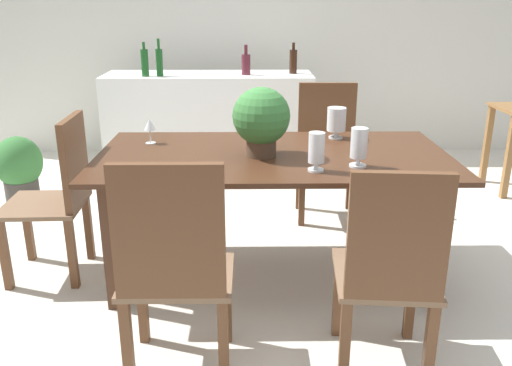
{
  "coord_description": "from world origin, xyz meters",
  "views": [
    {
      "loc": [
        -0.14,
        -3.23,
        1.59
      ],
      "look_at": [
        -0.1,
        -0.12,
        0.53
      ],
      "focal_mm": 37.73,
      "sensor_mm": 36.0,
      "label": 1
    }
  ],
  "objects_px": {
    "flower_centerpiece": "(261,119)",
    "wine_bottle_clear": "(145,62)",
    "chair_head_end": "(60,190)",
    "kitchen_counter": "(210,124)",
    "crystal_vase_right": "(359,145)",
    "dining_table": "(273,171)",
    "potted_plant_floor": "(19,167)",
    "crystal_vase_left": "(316,149)",
    "wine_glass": "(150,125)",
    "wine_bottle_amber": "(246,64)",
    "chair_near_left": "(173,263)",
    "crystal_vase_center_near": "(336,120)",
    "wine_bottle_tall": "(159,62)",
    "wine_bottle_green": "(293,61)",
    "chair_far_right": "(327,144)",
    "chair_near_right": "(390,268)"
  },
  "relations": [
    {
      "from": "wine_glass",
      "to": "wine_bottle_amber",
      "type": "relative_size",
      "value": 0.59
    },
    {
      "from": "crystal_vase_right",
      "to": "potted_plant_floor",
      "type": "relative_size",
      "value": 0.38
    },
    {
      "from": "crystal_vase_center_near",
      "to": "wine_glass",
      "type": "bearing_deg",
      "value": -174.31
    },
    {
      "from": "chair_head_end",
      "to": "chair_far_right",
      "type": "relative_size",
      "value": 0.97
    },
    {
      "from": "chair_near_left",
      "to": "chair_near_right",
      "type": "distance_m",
      "value": 0.9
    },
    {
      "from": "dining_table",
      "to": "wine_bottle_green",
      "type": "distance_m",
      "value": 2.12
    },
    {
      "from": "flower_centerpiece",
      "to": "chair_head_end",
      "type": "bearing_deg",
      "value": 177.7
    },
    {
      "from": "crystal_vase_right",
      "to": "wine_bottle_tall",
      "type": "distance_m",
      "value": 2.57
    },
    {
      "from": "wine_bottle_clear",
      "to": "potted_plant_floor",
      "type": "xyz_separation_m",
      "value": [
        -0.96,
        -0.64,
        -0.77
      ]
    },
    {
      "from": "chair_near_left",
      "to": "crystal_vase_right",
      "type": "distance_m",
      "value": 1.18
    },
    {
      "from": "wine_glass",
      "to": "crystal_vase_right",
      "type": "bearing_deg",
      "value": -23.05
    },
    {
      "from": "kitchen_counter",
      "to": "potted_plant_floor",
      "type": "bearing_deg",
      "value": -152.38
    },
    {
      "from": "flower_centerpiece",
      "to": "wine_bottle_amber",
      "type": "xyz_separation_m",
      "value": [
        -0.09,
        2.03,
        0.07
      ]
    },
    {
      "from": "kitchen_counter",
      "to": "wine_bottle_tall",
      "type": "bearing_deg",
      "value": -162.66
    },
    {
      "from": "chair_near_left",
      "to": "crystal_vase_left",
      "type": "height_order",
      "value": "chair_near_left"
    },
    {
      "from": "wine_bottle_clear",
      "to": "wine_bottle_tall",
      "type": "height_order",
      "value": "wine_bottle_tall"
    },
    {
      "from": "chair_head_end",
      "to": "wine_bottle_amber",
      "type": "distance_m",
      "value": 2.32
    },
    {
      "from": "chair_near_right",
      "to": "wine_bottle_green",
      "type": "height_order",
      "value": "wine_bottle_green"
    },
    {
      "from": "crystal_vase_center_near",
      "to": "wine_bottle_amber",
      "type": "xyz_separation_m",
      "value": [
        -0.58,
        1.63,
        0.17
      ]
    },
    {
      "from": "chair_far_right",
      "to": "wine_bottle_tall",
      "type": "relative_size",
      "value": 3.08
    },
    {
      "from": "chair_near_right",
      "to": "wine_bottle_green",
      "type": "xyz_separation_m",
      "value": [
        -0.17,
        3.05,
        0.52
      ]
    },
    {
      "from": "chair_head_end",
      "to": "potted_plant_floor",
      "type": "xyz_separation_m",
      "value": [
        -0.77,
        1.25,
        -0.24
      ]
    },
    {
      "from": "flower_centerpiece",
      "to": "wine_bottle_clear",
      "type": "height_order",
      "value": "wine_bottle_clear"
    },
    {
      "from": "crystal_vase_right",
      "to": "wine_glass",
      "type": "bearing_deg",
      "value": 156.95
    },
    {
      "from": "chair_near_left",
      "to": "crystal_vase_right",
      "type": "xyz_separation_m",
      "value": [
        0.89,
        0.72,
        0.31
      ]
    },
    {
      "from": "chair_head_end",
      "to": "wine_bottle_amber",
      "type": "relative_size",
      "value": 3.64
    },
    {
      "from": "dining_table",
      "to": "wine_bottle_amber",
      "type": "bearing_deg",
      "value": 94.67
    },
    {
      "from": "chair_near_left",
      "to": "wine_bottle_tall",
      "type": "height_order",
      "value": "wine_bottle_tall"
    },
    {
      "from": "crystal_vase_left",
      "to": "crystal_vase_right",
      "type": "bearing_deg",
      "value": 17.64
    },
    {
      "from": "wine_bottle_tall",
      "to": "wine_bottle_green",
      "type": "xyz_separation_m",
      "value": [
        1.21,
        0.15,
        -0.01
      ]
    },
    {
      "from": "kitchen_counter",
      "to": "wine_glass",
      "type": "bearing_deg",
      "value": -97.33
    },
    {
      "from": "chair_head_end",
      "to": "crystal_vase_left",
      "type": "distance_m",
      "value": 1.53
    },
    {
      "from": "chair_near_left",
      "to": "wine_bottle_amber",
      "type": "relative_size",
      "value": 3.82
    },
    {
      "from": "wine_bottle_tall",
      "to": "wine_bottle_green",
      "type": "height_order",
      "value": "wine_bottle_tall"
    },
    {
      "from": "crystal_vase_left",
      "to": "wine_glass",
      "type": "distance_m",
      "value": 1.11
    },
    {
      "from": "crystal_vase_left",
      "to": "crystal_vase_center_near",
      "type": "distance_m",
      "value": 0.72
    },
    {
      "from": "chair_head_end",
      "to": "crystal_vase_left",
      "type": "bearing_deg",
      "value": 75.1
    },
    {
      "from": "wine_bottle_amber",
      "to": "wine_bottle_green",
      "type": "relative_size",
      "value": 0.95
    },
    {
      "from": "dining_table",
      "to": "wine_bottle_amber",
      "type": "distance_m",
      "value": 2.03
    },
    {
      "from": "wine_bottle_clear",
      "to": "wine_bottle_green",
      "type": "bearing_deg",
      "value": 7.61
    },
    {
      "from": "kitchen_counter",
      "to": "wine_bottle_amber",
      "type": "height_order",
      "value": "wine_bottle_amber"
    },
    {
      "from": "crystal_vase_left",
      "to": "wine_glass",
      "type": "relative_size",
      "value": 1.3
    },
    {
      "from": "chair_far_right",
      "to": "wine_bottle_tall",
      "type": "height_order",
      "value": "wine_bottle_tall"
    },
    {
      "from": "flower_centerpiece",
      "to": "wine_bottle_amber",
      "type": "relative_size",
      "value": 1.46
    },
    {
      "from": "kitchen_counter",
      "to": "crystal_vase_right",
      "type": "bearing_deg",
      "value": -67.67
    },
    {
      "from": "wine_bottle_clear",
      "to": "potted_plant_floor",
      "type": "bearing_deg",
      "value": -146.58
    },
    {
      "from": "dining_table",
      "to": "potted_plant_floor",
      "type": "xyz_separation_m",
      "value": [
        -2.02,
        1.25,
        -0.35
      ]
    },
    {
      "from": "chair_head_end",
      "to": "kitchen_counter",
      "type": "bearing_deg",
      "value": 158.38
    },
    {
      "from": "wine_bottle_amber",
      "to": "potted_plant_floor",
      "type": "distance_m",
      "value": 2.13
    },
    {
      "from": "chair_near_left",
      "to": "crystal_vase_left",
      "type": "distance_m",
      "value": 0.97
    }
  ]
}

